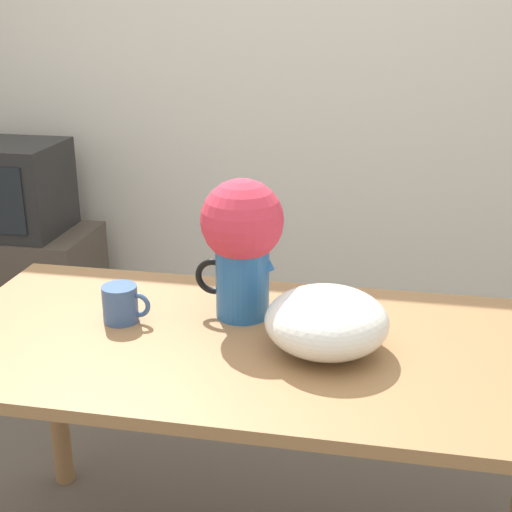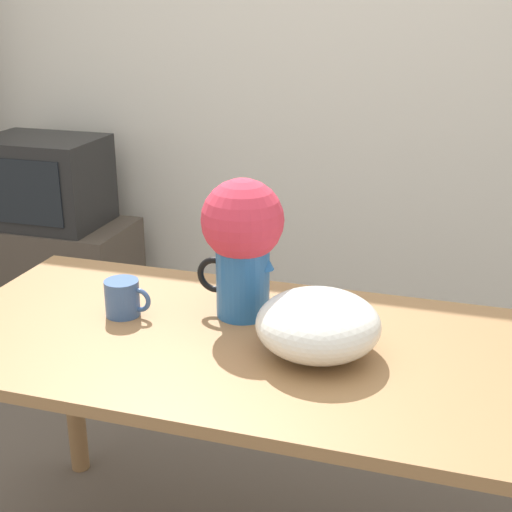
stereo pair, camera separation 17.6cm
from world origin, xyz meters
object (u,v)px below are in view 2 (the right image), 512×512
(flower_vase, at_px, (242,237))
(tv_set, at_px, (44,181))
(white_bowl, at_px, (318,324))
(coffee_mug, at_px, (123,298))

(flower_vase, relative_size, tv_set, 0.67)
(white_bowl, distance_m, tv_set, 2.03)
(flower_vase, distance_m, coffee_mug, 0.34)
(flower_vase, bearing_deg, coffee_mug, -162.05)
(white_bowl, bearing_deg, coffee_mug, 173.66)
(flower_vase, xyz_separation_m, coffee_mug, (-0.29, -0.09, -0.16))
(flower_vase, relative_size, coffee_mug, 2.90)
(coffee_mug, distance_m, white_bowl, 0.52)
(coffee_mug, bearing_deg, flower_vase, 17.95)
(coffee_mug, bearing_deg, white_bowl, -6.34)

